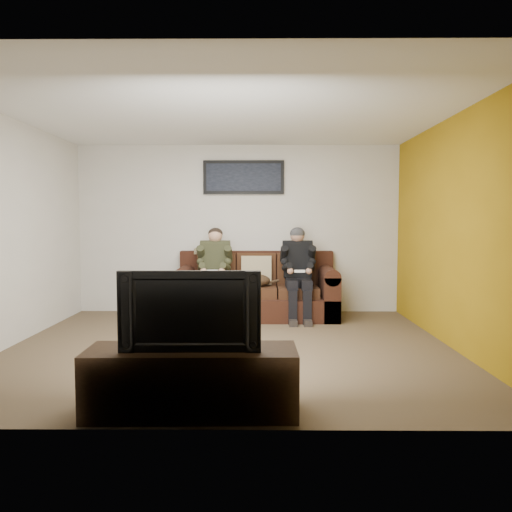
{
  "coord_description": "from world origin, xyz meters",
  "views": [
    {
      "loc": [
        0.34,
        -5.56,
        1.42
      ],
      "look_at": [
        0.28,
        1.2,
        0.95
      ],
      "focal_mm": 35.0,
      "sensor_mm": 36.0,
      "label": 1
    }
  ],
  "objects_px": {
    "person_left": "(214,267)",
    "television": "(191,309)",
    "sofa": "(256,292)",
    "person_right": "(298,267)",
    "framed_poster": "(244,177)",
    "tv_stand": "(192,381)",
    "cat": "(253,280)"
  },
  "relations": [
    {
      "from": "person_left",
      "to": "television",
      "type": "height_order",
      "value": "person_left"
    },
    {
      "from": "cat",
      "to": "framed_poster",
      "type": "distance_m",
      "value": 1.64
    },
    {
      "from": "cat",
      "to": "framed_poster",
      "type": "bearing_deg",
      "value": 104.5
    },
    {
      "from": "person_right",
      "to": "television",
      "type": "height_order",
      "value": "person_right"
    },
    {
      "from": "sofa",
      "to": "person_left",
      "type": "distance_m",
      "value": 0.75
    },
    {
      "from": "person_right",
      "to": "tv_stand",
      "type": "relative_size",
      "value": 0.86
    },
    {
      "from": "person_right",
      "to": "tv_stand",
      "type": "height_order",
      "value": "person_right"
    },
    {
      "from": "person_right",
      "to": "framed_poster",
      "type": "relative_size",
      "value": 1.07
    },
    {
      "from": "sofa",
      "to": "framed_poster",
      "type": "height_order",
      "value": "framed_poster"
    },
    {
      "from": "person_left",
      "to": "framed_poster",
      "type": "height_order",
      "value": "framed_poster"
    },
    {
      "from": "cat",
      "to": "tv_stand",
      "type": "bearing_deg",
      "value": -96.31
    },
    {
      "from": "person_left",
      "to": "television",
      "type": "distance_m",
      "value": 3.59
    },
    {
      "from": "framed_poster",
      "to": "television",
      "type": "height_order",
      "value": "framed_poster"
    },
    {
      "from": "sofa",
      "to": "framed_poster",
      "type": "xyz_separation_m",
      "value": [
        -0.2,
        0.38,
        1.74
      ]
    },
    {
      "from": "person_left",
      "to": "tv_stand",
      "type": "height_order",
      "value": "person_left"
    },
    {
      "from": "framed_poster",
      "to": "cat",
      "type": "bearing_deg",
      "value": -75.5
    },
    {
      "from": "television",
      "to": "person_left",
      "type": "bearing_deg",
      "value": 91.56
    },
    {
      "from": "framed_poster",
      "to": "television",
      "type": "relative_size",
      "value": 1.23
    },
    {
      "from": "person_right",
      "to": "tv_stand",
      "type": "distance_m",
      "value": 3.77
    },
    {
      "from": "sofa",
      "to": "tv_stand",
      "type": "xyz_separation_m",
      "value": [
        -0.45,
        -3.78,
        -0.12
      ]
    },
    {
      "from": "person_left",
      "to": "person_right",
      "type": "height_order",
      "value": "person_right"
    },
    {
      "from": "cat",
      "to": "sofa",
      "type": "bearing_deg",
      "value": 75.34
    },
    {
      "from": "person_left",
      "to": "television",
      "type": "xyz_separation_m",
      "value": [
        0.16,
        -3.59,
        0.03
      ]
    },
    {
      "from": "cat",
      "to": "person_left",
      "type": "bearing_deg",
      "value": -179.69
    },
    {
      "from": "sofa",
      "to": "person_right",
      "type": "xyz_separation_m",
      "value": [
        0.61,
        -0.2,
        0.39
      ]
    },
    {
      "from": "person_right",
      "to": "framed_poster",
      "type": "height_order",
      "value": "framed_poster"
    },
    {
      "from": "television",
      "to": "cat",
      "type": "bearing_deg",
      "value": 82.72
    },
    {
      "from": "sofa",
      "to": "framed_poster",
      "type": "distance_m",
      "value": 1.79
    },
    {
      "from": "person_left",
      "to": "television",
      "type": "bearing_deg",
      "value": -87.47
    },
    {
      "from": "sofa",
      "to": "television",
      "type": "xyz_separation_m",
      "value": [
        -0.45,
        -3.78,
        0.42
      ]
    },
    {
      "from": "sofa",
      "to": "television",
      "type": "relative_size",
      "value": 2.31
    },
    {
      "from": "cat",
      "to": "framed_poster",
      "type": "xyz_separation_m",
      "value": [
        -0.15,
        0.58,
        1.53
      ]
    }
  ]
}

